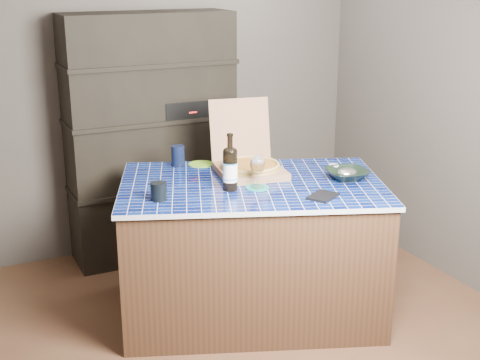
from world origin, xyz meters
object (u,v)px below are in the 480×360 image
pizza_box (249,164)px  dvd_case (323,196)px  bowl (347,174)px  wine_glass (257,165)px  mead_bottle (230,168)px  kitchen_island (251,249)px

pizza_box → dvd_case: 0.62m
pizza_box → bowl: size_ratio=2.15×
pizza_box → wine_glass: bearing=-97.4°
mead_bottle → wine_glass: (0.16, -0.04, 0.01)m
kitchen_island → dvd_case: dvd_case is taller
kitchen_island → pizza_box: (0.07, 0.18, 0.49)m
kitchen_island → dvd_case: size_ratio=10.16×
wine_glass → bowl: (0.57, -0.08, -0.11)m
wine_glass → mead_bottle: bearing=165.9°
mead_bottle → wine_glass: bearing=-14.1°
kitchen_island → pizza_box: 0.53m
kitchen_island → dvd_case: 0.65m
pizza_box → mead_bottle: size_ratio=1.61×
mead_bottle → wine_glass: 0.16m
pizza_box → bowl: bearing=-27.2°
bowl → mead_bottle: bearing=170.6°
pizza_box → kitchen_island: bearing=-101.9°
kitchen_island → wine_glass: 0.58m
kitchen_island → wine_glass: size_ratio=9.25×
kitchen_island → mead_bottle: mead_bottle is taller
mead_bottle → dvd_case: bearing=-40.1°
pizza_box → wine_glass: (-0.09, -0.28, 0.08)m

